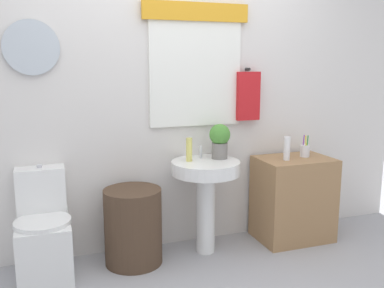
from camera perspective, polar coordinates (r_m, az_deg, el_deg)
back_wall at (r=3.42m, az=-3.18°, el=7.68°), size 4.40×0.18×2.60m
toilet at (r=3.25m, az=-19.27°, el=-11.44°), size 0.38×0.51×0.77m
laundry_hamper at (r=3.27m, az=-7.90°, el=-10.89°), size 0.43×0.43×0.57m
pedestal_sink at (r=3.33m, az=1.86°, el=-5.26°), size 0.53×0.53×0.74m
faucet at (r=3.39m, az=1.14°, el=-1.08°), size 0.03×0.03×0.10m
wooden_cabinet at (r=3.75m, az=13.41°, el=-7.14°), size 0.61×0.44×0.71m
soap_bottle at (r=3.28m, az=-0.39°, el=-0.75°), size 0.05×0.05×0.18m
potted_plant at (r=3.36m, az=3.74°, el=0.63°), size 0.17×0.17×0.28m
lotion_bottle at (r=3.55m, az=12.62°, el=-0.58°), size 0.05×0.05×0.19m
toothbrush_cup at (r=3.72m, az=14.91°, el=-0.85°), size 0.08×0.08×0.19m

